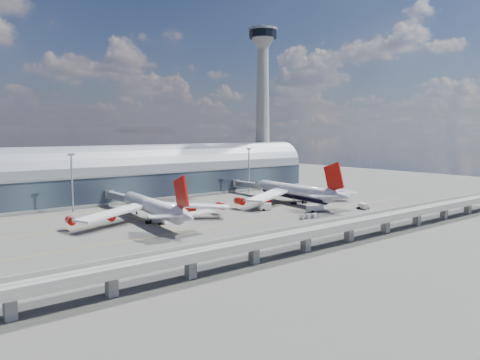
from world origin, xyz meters
TOP-DOWN VIEW (x-y plane):
  - ground at (0.00, 0.00)m, footprint 500.00×500.00m
  - taxi_lines at (0.00, 22.11)m, footprint 200.00×80.12m
  - terminal at (0.00, 77.99)m, footprint 200.00×30.00m
  - control_tower at (85.00, 83.00)m, footprint 19.00×19.00m
  - guideway at (-0.00, -55.00)m, footprint 220.00×8.50m
  - floodlight_mast_left at (-50.00, 55.00)m, footprint 3.00×0.70m
  - floodlight_mast_right at (50.00, 55.00)m, footprint 3.00×0.70m
  - airliner_left at (-33.26, 12.53)m, footprint 64.73×68.07m
  - airliner_right at (43.79, 11.45)m, footprint 66.76×69.80m
  - jet_bridge_left at (-29.50, 53.12)m, footprint 4.40×28.00m
  - jet_bridge_right at (47.49, 51.18)m, footprint 4.40×32.00m
  - service_truck_0 at (-32.95, 8.48)m, footprint 4.37×6.84m
  - service_truck_1 at (18.55, 5.96)m, footprint 5.74×3.85m
  - service_truck_2 at (33.15, -10.49)m, footprint 8.30×3.73m
  - service_truck_3 at (55.52, -19.24)m, footprint 4.29×5.82m
  - service_truck_4 at (-7.21, 35.94)m, footprint 3.65×5.78m
  - service_truck_5 at (-27.71, 15.86)m, footprint 5.08×6.08m
  - cargo_train_0 at (18.96, -19.82)m, footprint 8.28×3.65m
  - cargo_train_1 at (41.88, -31.51)m, footprint 9.79×1.95m
  - cargo_train_2 at (43.59, -31.31)m, footprint 5.47×2.81m

SIDE VIEW (x-z plane):
  - ground at x=0.00m, z-range 0.00..0.00m
  - taxi_lines at x=0.00m, z-range 0.00..0.01m
  - cargo_train_1 at x=41.88m, z-range 0.04..1.66m
  - cargo_train_2 at x=43.59m, z-range 0.04..1.82m
  - cargo_train_0 at x=18.96m, z-range 0.04..1.85m
  - service_truck_3 at x=55.52m, z-range 0.03..2.67m
  - service_truck_0 at x=-32.95m, z-range 0.05..2.74m
  - service_truck_5 at x=-27.71m, z-range 0.03..2.84m
  - service_truck_2 at x=33.15m, z-range 0.06..2.96m
  - service_truck_1 at x=18.55m, z-range 0.01..3.06m
  - service_truck_4 at x=-7.21m, z-range 0.01..3.12m
  - jet_bridge_left at x=-29.50m, z-range 1.55..8.80m
  - jet_bridge_right at x=47.49m, z-range 1.56..8.81m
  - guideway at x=0.00m, z-range 1.69..8.89m
  - airliner_right at x=43.79m, z-range -5.33..16.81m
  - airliner_left at x=-33.26m, z-range -4.44..16.29m
  - terminal at x=0.00m, z-range -2.66..25.34m
  - floodlight_mast_left at x=-50.00m, z-range 0.78..26.48m
  - floodlight_mast_right at x=50.00m, z-range 0.78..26.48m
  - control_tower at x=85.00m, z-range 0.14..103.14m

